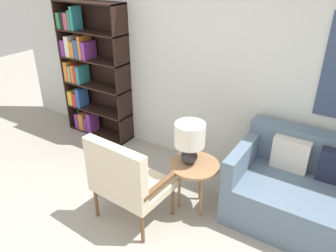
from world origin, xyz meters
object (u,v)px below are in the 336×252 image
at_px(bookshelf, 87,72).
at_px(side_table, 194,169).
at_px(couch, 329,200).
at_px(armchair, 125,178).
at_px(table_lamp, 190,138).

distance_m(bookshelf, side_table, 2.32).
height_order(bookshelf, couch, bookshelf).
bearing_deg(couch, armchair, -149.69).
relative_size(bookshelf, side_table, 3.48).
relative_size(armchair, side_table, 1.71).
height_order(couch, table_lamp, table_lamp).
bearing_deg(bookshelf, couch, -5.06).
distance_m(bookshelf, table_lamp, 2.22).
xyz_separation_m(bookshelf, couch, (3.39, -0.30, -0.62)).
xyz_separation_m(armchair, side_table, (0.46, 0.55, -0.05)).
relative_size(armchair, couch, 0.51).
bearing_deg(armchair, couch, 30.31).
relative_size(bookshelf, armchair, 2.04).
bearing_deg(couch, bookshelf, 174.94).
bearing_deg(table_lamp, couch, 18.72).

